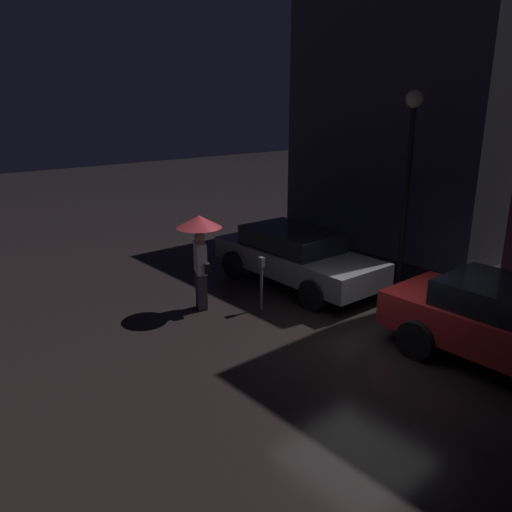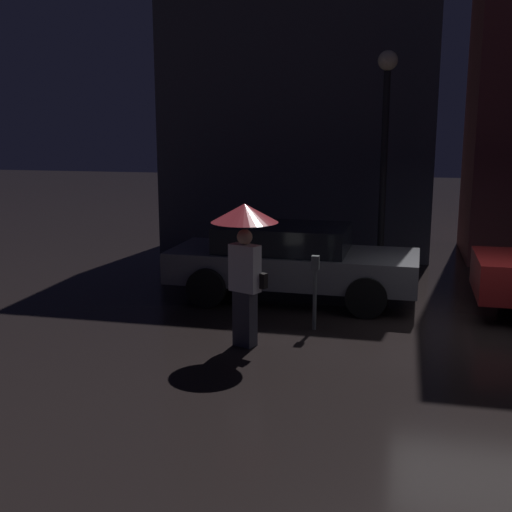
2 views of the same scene
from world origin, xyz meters
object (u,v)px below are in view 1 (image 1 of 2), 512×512
pedestrian_with_umbrella (200,239)px  parking_meter (261,277)px  street_lamp_near (409,156)px  parked_car_grey (295,255)px

pedestrian_with_umbrella → parking_meter: bearing=70.2°
parking_meter → street_lamp_near: street_lamp_near is taller
parking_meter → street_lamp_near: 4.67m
parking_meter → pedestrian_with_umbrella: bearing=-132.7°
pedestrian_with_umbrella → street_lamp_near: (1.76, 4.88, 1.54)m
parked_car_grey → parking_meter: bearing=-66.4°
parked_car_grey → pedestrian_with_umbrella: pedestrian_with_umbrella is taller
pedestrian_with_umbrella → parked_car_grey: bearing=108.5°
parked_car_grey → parking_meter: size_ratio=3.82×
pedestrian_with_umbrella → street_lamp_near: 5.41m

